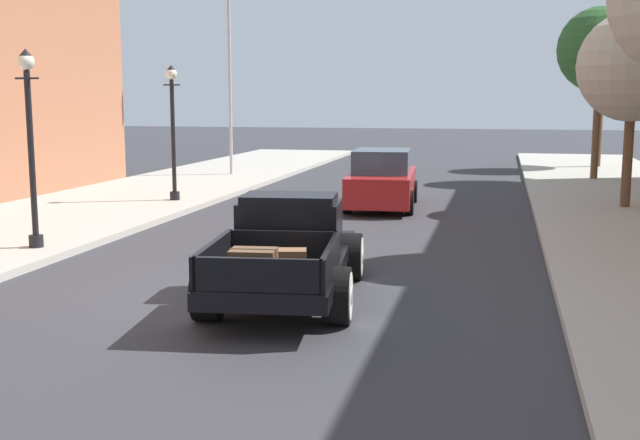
# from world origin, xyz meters

# --- Properties ---
(ground_plane) EXTENTS (140.00, 140.00, 0.00)m
(ground_plane) POSITION_xyz_m (0.00, 0.00, 0.00)
(ground_plane) COLOR #333338
(hotrod_truck_black) EXTENTS (2.56, 5.07, 1.58)m
(hotrod_truck_black) POSITION_xyz_m (0.43, 0.16, 0.75)
(hotrod_truck_black) COLOR black
(hotrod_truck_black) RESTS_ON ground
(car_background_red) EXTENTS (2.09, 4.41, 1.65)m
(car_background_red) POSITION_xyz_m (0.38, 10.26, 0.77)
(car_background_red) COLOR #AD1E1E
(car_background_red) RESTS_ON ground
(street_lamp_near) EXTENTS (0.50, 0.32, 3.85)m
(street_lamp_near) POSITION_xyz_m (-5.28, 2.07, 2.39)
(street_lamp_near) COLOR black
(street_lamp_near) RESTS_ON sidewalk_left
(street_lamp_far) EXTENTS (0.50, 0.32, 3.85)m
(street_lamp_far) POSITION_xyz_m (-5.57, 9.50, 2.39)
(street_lamp_far) COLOR black
(street_lamp_far) RESTS_ON sidewalk_left
(flagpole) EXTENTS (1.74, 0.16, 9.16)m
(flagpole) POSITION_xyz_m (-6.38, 17.35, 5.77)
(flagpole) COLOR #B2B2B7
(flagpole) RESTS_ON sidewalk_left
(street_tree_second) EXTENTS (2.93, 2.93, 5.21)m
(street_tree_second) POSITION_xyz_m (6.95, 10.95, 3.88)
(street_tree_second) COLOR brown
(street_tree_second) RESTS_ON sidewalk_right
(street_tree_third) EXTENTS (3.06, 3.06, 6.18)m
(street_tree_third) POSITION_xyz_m (6.96, 18.74, 4.78)
(street_tree_third) COLOR brown
(street_tree_third) RESTS_ON sidewalk_right
(street_tree_farthest) EXTENTS (3.32, 3.32, 6.39)m
(street_tree_farthest) POSITION_xyz_m (7.69, 24.24, 4.86)
(street_tree_farthest) COLOR brown
(street_tree_farthest) RESTS_ON sidewalk_right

